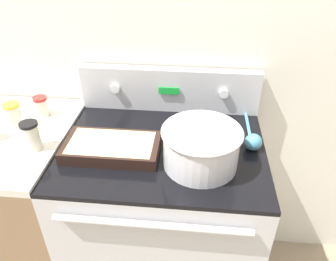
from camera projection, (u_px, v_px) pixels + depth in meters
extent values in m
cube|color=silver|center=(171.00, 32.00, 1.38)|extent=(8.00, 0.05, 2.50)
cube|color=#BCBCC1|center=(163.00, 225.00, 1.54)|extent=(0.79, 0.62, 0.89)
cube|color=black|center=(163.00, 147.00, 1.29)|extent=(0.79, 0.62, 0.02)
cylinder|color=silver|center=(151.00, 225.00, 1.05)|extent=(0.65, 0.02, 0.02)
cube|color=#BCBCC1|center=(169.00, 90.00, 1.46)|extent=(0.79, 0.05, 0.20)
cylinder|color=white|center=(115.00, 89.00, 1.45)|extent=(0.04, 0.02, 0.04)
cylinder|color=white|center=(224.00, 93.00, 1.41)|extent=(0.04, 0.02, 0.04)
cube|color=green|center=(169.00, 91.00, 1.43)|extent=(0.09, 0.01, 0.03)
cube|color=#896B4C|center=(33.00, 215.00, 1.59)|extent=(0.49, 0.62, 0.89)
cube|color=silver|center=(7.00, 137.00, 1.33)|extent=(0.49, 0.62, 0.03)
cylinder|color=silver|center=(201.00, 148.00, 1.15)|extent=(0.27, 0.27, 0.15)
torus|color=silver|center=(202.00, 132.00, 1.11)|extent=(0.28, 0.28, 0.01)
cylinder|color=beige|center=(202.00, 135.00, 1.12)|extent=(0.24, 0.24, 0.02)
cube|color=black|center=(112.00, 148.00, 1.23)|extent=(0.36, 0.19, 0.05)
cube|color=#D1BC7A|center=(111.00, 145.00, 1.22)|extent=(0.31, 0.17, 0.03)
cylinder|color=teal|center=(248.00, 126.00, 1.38)|extent=(0.01, 0.30, 0.01)
sphere|color=teal|center=(253.00, 142.00, 1.24)|extent=(0.07, 0.07, 0.07)
cylinder|color=beige|center=(32.00, 137.00, 1.22)|extent=(0.06, 0.06, 0.10)
cylinder|color=black|center=(28.00, 124.00, 1.18)|extent=(0.07, 0.07, 0.01)
cylinder|color=beige|center=(42.00, 107.00, 1.43)|extent=(0.06, 0.06, 0.08)
cylinder|color=red|center=(39.00, 98.00, 1.40)|extent=(0.06, 0.06, 0.01)
cylinder|color=beige|center=(14.00, 116.00, 1.35)|extent=(0.06, 0.06, 0.09)
cylinder|color=yellow|center=(11.00, 105.00, 1.32)|extent=(0.07, 0.07, 0.01)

